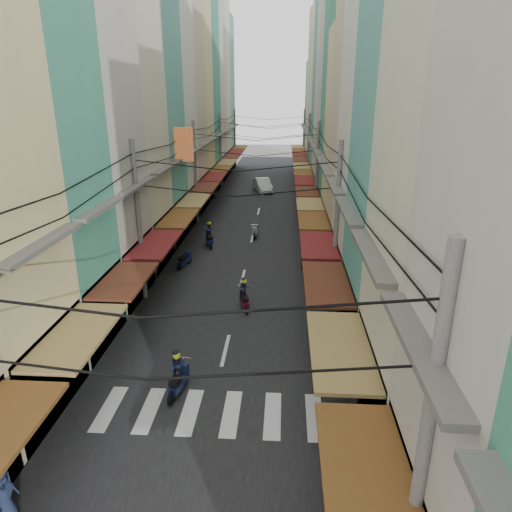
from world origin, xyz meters
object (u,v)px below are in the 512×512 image
at_px(white_car, 263,191).
at_px(bicycle, 356,333).
at_px(traffic_sign, 346,279).
at_px(market_umbrella, 412,322).

height_order(white_car, bicycle, white_car).
height_order(bicycle, traffic_sign, traffic_sign).
distance_m(market_umbrella, traffic_sign, 4.55).
bearing_deg(bicycle, market_umbrella, -153.08).
relative_size(white_car, market_umbrella, 2.06).
distance_m(white_car, bicycle, 31.80).
distance_m(white_car, market_umbrella, 35.07).
bearing_deg(market_umbrella, traffic_sign, 115.23).
relative_size(market_umbrella, traffic_sign, 0.84).
bearing_deg(market_umbrella, white_car, 101.99).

